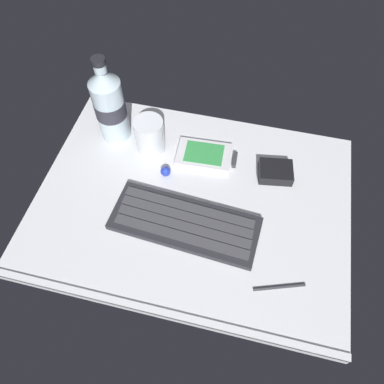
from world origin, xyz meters
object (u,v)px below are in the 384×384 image
Objects in this scene: trackball_mouse at (166,171)px; handheld_device at (207,156)px; water_bottle at (110,105)px; stylus_pen at (279,286)px; keyboard at (184,223)px; juice_cup at (150,137)px; charger_block at (276,172)px.

handheld_device is at bearing 40.35° from trackball_mouse.
water_bottle is 50.03cm from stylus_pen.
juice_cup is at bearing 124.77° from keyboard.
trackball_mouse is (-7.66, -6.51, 0.37)cm from handheld_device.
keyboard is at bearing -55.23° from juice_cup.
handheld_device is at bearing 107.21° from stylus_pen.
charger_block is (16.07, 16.25, 0.39)cm from keyboard.
water_bottle is 38.13cm from charger_block.
charger_block is 24.73cm from stylus_pen.
water_bottle is 2.19× the size of stylus_pen.
juice_cup is 1.21× the size of charger_block.
trackball_mouse reaches higher than handheld_device.
trackball_mouse is 32.72cm from stylus_pen.
keyboard reaches higher than stylus_pen.
stylus_pen is (31.57, -25.44, -3.56)cm from juice_cup.
handheld_device is at bearing 175.18° from charger_block.
stylus_pen is (26.46, -19.24, -0.75)cm from trackball_mouse.
water_bottle is (-9.15, 2.32, 5.10)cm from juice_cup.
charger_block is (15.26, -1.29, 0.47)cm from handheld_device.
trackball_mouse reaches higher than stylus_pen.
stylus_pen is (18.80, -25.75, -0.38)cm from handheld_device.
charger_block reaches higher than stylus_pen.
keyboard is 22.86cm from charger_block.
keyboard is 29.92cm from water_bottle.
charger_block is 3.18× the size of trackball_mouse.
stylus_pen is (19.61, -8.20, -0.46)cm from keyboard.
charger_block is at bearing -4.82° from handheld_device.
keyboard is 21.21cm from juice_cup.
trackball_mouse is (5.11, -6.20, -2.81)cm from juice_cup.
water_bottle is 9.45× the size of trackball_mouse.
juice_cup is 3.86× the size of trackball_mouse.
trackball_mouse is at bearing -50.51° from juice_cup.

